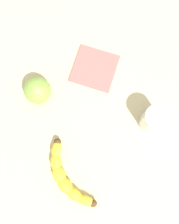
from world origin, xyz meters
The scene contains 5 objects.
wooden_tabletop centered at (0.00, 0.00, 1.50)cm, with size 120.00×120.00×3.00cm, color beige.
banana centered at (-10.56, 9.57, 4.82)cm, with size 19.00×14.46×3.63cm.
smoothie_glass centered at (7.12, -14.66, 7.52)cm, with size 7.01×7.01×9.69cm.
green_apple_fruit centered at (14.03, 19.53, 7.03)cm, with size 8.05×8.05×8.05cm, color #84B747.
folded_napkin centered at (23.22, 3.10, 3.30)cm, with size 12.73×13.13×0.60cm, color #BC6660.
Camera 1 is at (-6.57, 2.99, 84.66)cm, focal length 43.78 mm.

